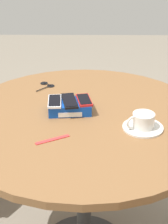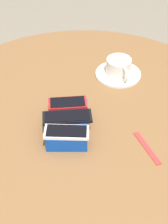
# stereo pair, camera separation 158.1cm
# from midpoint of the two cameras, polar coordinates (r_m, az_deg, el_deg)

# --- Properties ---
(round_table) EXTENTS (1.10, 1.10, 0.77)m
(round_table) POSITION_cam_midpoint_polar(r_m,az_deg,el_deg) (1.22, -36.30, -15.87)
(round_table) COLOR #2D2D2D
(round_table) RESTS_ON ground_plane
(phone_box) EXTENTS (0.19, 0.13, 0.05)m
(phone_box) POSITION_cam_midpoint_polar(r_m,az_deg,el_deg) (1.13, -42.44, -13.77)
(phone_box) COLOR #0F42AD
(phone_box) RESTS_ON round_table
(phone_white) EXTENTS (0.06, 0.13, 0.01)m
(phone_white) POSITION_cam_midpoint_polar(r_m,az_deg,el_deg) (1.09, -44.89, -15.37)
(phone_white) COLOR silver
(phone_white) RESTS_ON phone_box
(phone_black) EXTENTS (0.08, 0.15, 0.01)m
(phone_black) POSITION_cam_midpoint_polar(r_m,az_deg,el_deg) (1.12, -43.14, -12.86)
(phone_black) COLOR black
(phone_black) RESTS_ON phone_box
(phone_red) EXTENTS (0.08, 0.12, 0.01)m
(phone_red) POSITION_cam_midpoint_polar(r_m,az_deg,el_deg) (1.14, -41.51, -10.41)
(phone_red) COLOR red
(phone_red) RESTS_ON phone_box
(saucer) EXTENTS (0.16, 0.16, 0.01)m
(saucer) POSITION_cam_midpoint_polar(r_m,az_deg,el_deg) (1.19, -28.88, -4.73)
(saucer) COLOR silver
(saucer) RESTS_ON round_table
(coffee_cup) EXTENTS (0.12, 0.09, 0.06)m
(coffee_cup) POSITION_cam_midpoint_polar(r_m,az_deg,el_deg) (1.17, -29.41, -3.65)
(coffee_cup) COLOR silver
(coffee_cup) RESTS_ON saucer
(lanyard_strap) EXTENTS (0.13, 0.08, 0.00)m
(lanyard_strap) POSITION_cam_midpoint_polar(r_m,az_deg,el_deg) (0.98, -33.77, -19.94)
(lanyard_strap) COLOR red
(lanyard_strap) RESTS_ON round_table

